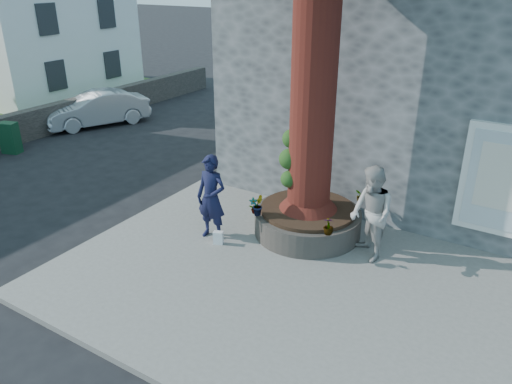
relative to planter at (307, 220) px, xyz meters
The scene contains 15 objects.
ground 2.19m from the planter, 111.80° to the right, with size 120.00×120.00×0.00m, color black.
pavement 1.27m from the planter, 55.01° to the right, with size 9.00×8.00×0.12m, color slate.
yellow_line 4.00m from the planter, 165.44° to the right, with size 0.10×30.00×0.01m, color yellow.
stone_shop 6.12m from the planter, 71.86° to the left, with size 10.30×8.30×6.30m.
planter is the anchor object (origin of this frame).
cottage_far 18.62m from the planter, 160.88° to the left, with size 7.30×7.40×8.75m.
man 2.15m from the planter, 142.84° to the right, with size 0.67×0.44×1.84m, color black.
woman 1.64m from the planter, 10.48° to the right, with size 0.93×0.72×1.91m, color #A6A29F.
shopping_bag 1.98m from the planter, 133.68° to the right, with size 0.20×0.12×0.28m, color white.
car_silver 11.21m from the planter, 161.09° to the left, with size 1.33×3.81×1.25m, color #A3A6AB.
a_board_sign 10.52m from the planter, behind, with size 0.55×0.36×1.00m, color #0E351E.
plant_a 1.30m from the planter, 135.00° to the right, with size 0.18×0.13×0.35m, color gray.
plant_b 1.24m from the planter, 131.09° to the right, with size 0.24×0.23×0.43m, color gray.
plant_c 1.30m from the planter, 45.00° to the right, with size 0.20×0.20×0.35m, color gray.
plant_d 1.28m from the planter, 45.00° to the left, with size 0.25×0.22×0.28m, color gray.
Camera 1 is at (4.93, -6.76, 5.39)m, focal length 35.00 mm.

